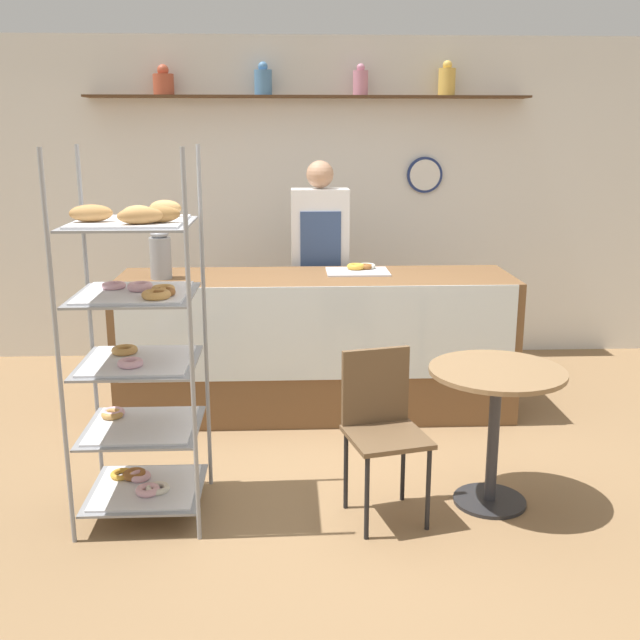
% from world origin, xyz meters
% --- Properties ---
extents(ground_plane, '(14.00, 14.00, 0.00)m').
position_xyz_m(ground_plane, '(0.00, 0.00, 0.00)').
color(ground_plane, olive).
extents(back_wall, '(10.00, 0.30, 2.70)m').
position_xyz_m(back_wall, '(0.00, 2.45, 1.37)').
color(back_wall, white).
rests_on(back_wall, ground_plane).
extents(display_counter, '(2.71, 0.74, 0.98)m').
position_xyz_m(display_counter, '(0.00, 1.01, 0.49)').
color(display_counter, brown).
rests_on(display_counter, ground_plane).
extents(pastry_rack, '(0.63, 0.61, 1.88)m').
position_xyz_m(pastry_rack, '(-0.94, -0.42, 0.90)').
color(pastry_rack, gray).
rests_on(pastry_rack, ground_plane).
extents(person_worker, '(0.43, 0.23, 1.73)m').
position_xyz_m(person_worker, '(0.05, 1.58, 0.95)').
color(person_worker, '#282833').
rests_on(person_worker, ground_plane).
extents(cafe_table, '(0.70, 0.70, 0.75)m').
position_xyz_m(cafe_table, '(0.88, -0.41, 0.57)').
color(cafe_table, '#262628').
rests_on(cafe_table, ground_plane).
extents(cafe_chair, '(0.46, 0.46, 0.86)m').
position_xyz_m(cafe_chair, '(0.28, -0.47, 0.53)').
color(cafe_chair, black).
rests_on(cafe_chair, ground_plane).
extents(coffee_carafe, '(0.14, 0.14, 0.33)m').
position_xyz_m(coffee_carafe, '(-1.04, 0.96, 1.14)').
color(coffee_carafe, gray).
rests_on(coffee_carafe, display_counter).
extents(donut_tray_counter, '(0.43, 0.33, 0.05)m').
position_xyz_m(donut_tray_counter, '(0.32, 1.15, 0.99)').
color(donut_tray_counter, silver).
rests_on(donut_tray_counter, display_counter).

